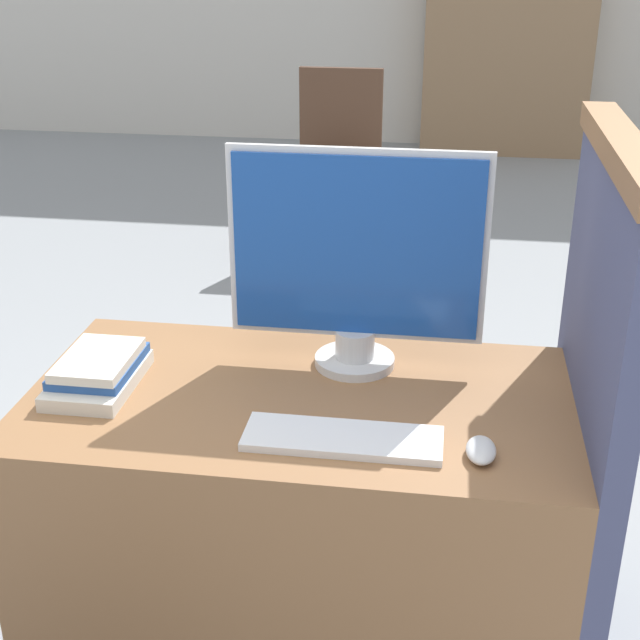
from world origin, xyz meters
name	(u,v)px	position (x,y,z in m)	size (l,w,h in m)	color
desk	(300,536)	(0.00, 0.32, 0.37)	(1.15, 0.64, 0.73)	#8C603D
carrel_divider	(584,439)	(0.60, 0.36, 0.66)	(0.07, 0.72, 1.29)	#474C70
monitor	(356,259)	(0.10, 0.48, 0.99)	(0.56, 0.18, 0.50)	silver
keyboard	(343,439)	(0.12, 0.15, 0.74)	(0.38, 0.13, 0.02)	white
mouse	(481,450)	(0.38, 0.14, 0.75)	(0.06, 0.10, 0.03)	silver
book_stack	(98,371)	(-0.43, 0.30, 0.77)	(0.16, 0.26, 0.07)	silver
far_chair	(338,157)	(-0.30, 3.29, 0.52)	(0.44, 0.44, 0.96)	#4C3323
bookshelf_far	(509,31)	(0.67, 5.77, 0.91)	(1.24, 0.32, 1.83)	#9E7A56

